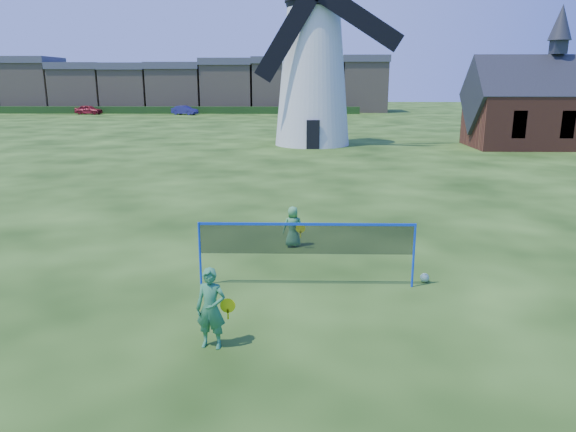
% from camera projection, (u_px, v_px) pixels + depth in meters
% --- Properties ---
extents(ground, '(220.00, 220.00, 0.00)m').
position_uv_depth(ground, '(279.00, 281.00, 12.97)').
color(ground, black).
rests_on(ground, ground).
extents(windmill, '(12.30, 5.54, 16.85)m').
position_uv_depth(windmill, '(313.00, 65.00, 38.78)').
color(windmill, white).
rests_on(windmill, ground).
extents(chapel, '(11.59, 5.62, 9.80)m').
position_uv_depth(chapel, '(551.00, 109.00, 38.04)').
color(chapel, brown).
rests_on(chapel, ground).
extents(badminton_net, '(5.05, 0.05, 1.55)m').
position_uv_depth(badminton_net, '(306.00, 240.00, 12.35)').
color(badminton_net, blue).
rests_on(badminton_net, ground).
extents(player_girl, '(0.72, 0.45, 1.51)m').
position_uv_depth(player_girl, '(211.00, 309.00, 9.57)').
color(player_girl, '#337F4C').
rests_on(player_girl, ground).
extents(player_boy, '(0.68, 0.48, 1.20)m').
position_uv_depth(player_boy, '(293.00, 227.00, 15.50)').
color(player_boy, '#499854').
rests_on(player_boy, ground).
extents(play_ball, '(0.22, 0.22, 0.22)m').
position_uv_depth(play_ball, '(425.00, 278.00, 12.85)').
color(play_ball, green).
rests_on(play_ball, ground).
extents(terraced_houses, '(65.67, 8.40, 8.29)m').
position_uv_depth(terraced_houses, '(175.00, 85.00, 82.14)').
color(terraced_houses, gray).
rests_on(terraced_houses, ground).
extents(hedge, '(62.00, 0.80, 1.00)m').
position_uv_depth(hedge, '(146.00, 110.00, 77.25)').
color(hedge, '#193814').
rests_on(hedge, ground).
extents(car_left, '(4.02, 2.13, 1.30)m').
position_uv_depth(car_left, '(89.00, 110.00, 75.36)').
color(car_left, maroon).
rests_on(car_left, ground).
extents(car_right, '(4.01, 2.75, 1.25)m').
position_uv_depth(car_right, '(185.00, 110.00, 74.48)').
color(car_right, navy).
rests_on(car_right, ground).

